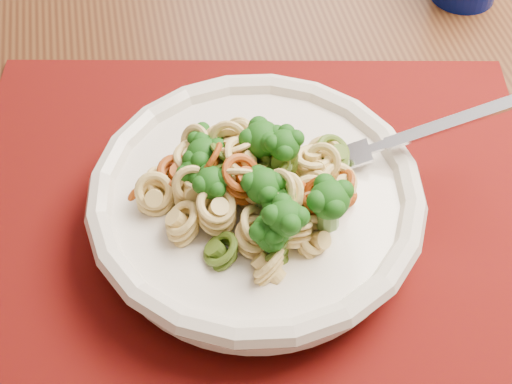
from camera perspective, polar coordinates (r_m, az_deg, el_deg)
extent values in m
cube|color=#4D2C19|center=(1.63, 14.98, 1.43)|extent=(4.00, 4.00, 0.01)
cube|color=#502E16|center=(0.67, 1.36, 6.83)|extent=(1.49, 0.96, 0.04)
cube|color=#5E1104|center=(0.56, -0.38, -1.90)|extent=(0.53, 0.45, 0.00)
cylinder|color=white|center=(0.55, 0.00, -2.26)|extent=(0.11, 0.11, 0.01)
cylinder|color=white|center=(0.54, 0.00, -1.10)|extent=(0.23, 0.23, 0.03)
torus|color=white|center=(0.52, 0.00, -0.14)|extent=(0.25, 0.25, 0.02)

